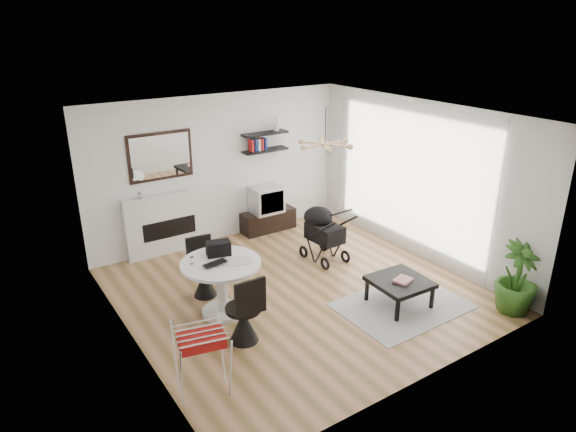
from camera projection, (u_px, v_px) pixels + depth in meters
floor at (297, 291)px, 7.90m from camera, size 5.00×5.00×0.00m
ceiling at (298, 115)px, 6.92m from camera, size 5.00×5.00×0.00m
wall_back at (220, 169)px, 9.35m from camera, size 5.00×0.00×5.00m
wall_left at (126, 249)px, 6.12m from camera, size 0.00×5.00×5.00m
wall_right at (419, 180)px, 8.70m from camera, size 0.00×5.00×5.00m
sheer_curtain at (406, 178)px, 8.80m from camera, size 0.04×3.60×2.60m
fireplace at (167, 216)px, 8.96m from camera, size 1.50×0.17×2.16m
shelf_lower at (265, 150)px, 9.62m from camera, size 0.90×0.25×0.04m
shelf_upper at (265, 133)px, 9.50m from camera, size 0.90×0.25×0.04m
pendant_lamp at (325, 144)px, 7.71m from camera, size 0.90×0.90×0.10m
tv_console at (268, 221)px, 10.07m from camera, size 1.08×0.38×0.41m
crt_tv at (266, 199)px, 9.87m from camera, size 0.59×0.52×0.52m
dining_table at (222, 280)px, 7.11m from camera, size 1.11×1.11×0.81m
laptop at (217, 265)px, 6.89m from camera, size 0.38×0.27×0.03m
black_bag at (218, 248)px, 7.19m from camera, size 0.37×0.28×0.20m
newspaper at (238, 261)px, 7.03m from camera, size 0.41×0.37×0.01m
drinking_glass at (192, 260)px, 6.94m from camera, size 0.06×0.06×0.10m
chair_far at (204, 278)px, 7.69m from camera, size 0.43×0.45×0.90m
chair_near at (244, 321)px, 6.57m from camera, size 0.46×0.47×0.97m
drying_rack at (202, 362)px, 5.57m from camera, size 0.66×0.63×0.84m
stroller at (323, 235)px, 8.81m from camera, size 0.55×0.86×1.02m
rug at (402, 306)px, 7.47m from camera, size 1.80×1.30×0.01m
coffee_table at (400, 283)px, 7.39m from camera, size 0.80×0.80×0.40m
magazines at (403, 280)px, 7.32m from camera, size 0.31×0.27×0.04m
potted_plant at (517, 278)px, 7.18m from camera, size 0.60×0.60×1.05m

